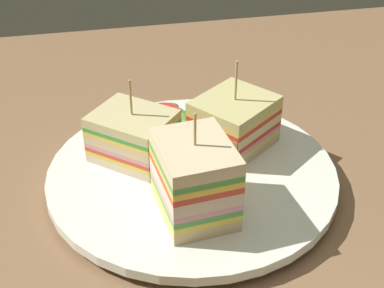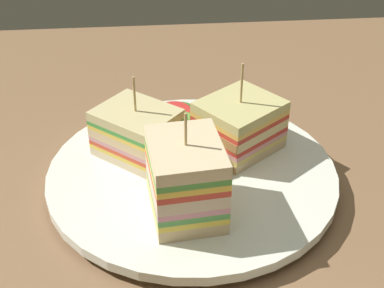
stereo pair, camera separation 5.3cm
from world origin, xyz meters
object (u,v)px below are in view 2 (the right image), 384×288
chip_pile (195,155)px  sandwich_wedge_0 (239,125)px  plate (192,175)px  sandwich_wedge_2 (186,179)px  sandwich_wedge_1 (137,133)px

chip_pile → sandwich_wedge_0: bearing=28.3°
sandwich_wedge_0 → chip_pile: (-4.75, -2.56, -1.58)cm
chip_pile → plate: bearing=-112.8°
plate → sandwich_wedge_2: size_ratio=2.83×
sandwich_wedge_2 → chip_pile: 7.60cm
plate → sandwich_wedge_0: bearing=34.2°
sandwich_wedge_0 → sandwich_wedge_2: bearing=19.7°
sandwich_wedge_2 → chip_pile: (1.48, 7.05, -2.44)cm
sandwich_wedge_1 → plate: bearing=8.0°
sandwich_wedge_1 → sandwich_wedge_2: size_ratio=0.97×
sandwich_wedge_0 → sandwich_wedge_1: bearing=-36.7°
sandwich_wedge_0 → sandwich_wedge_1: 10.36cm
plate → sandwich_wedge_0: (5.14, 3.49, 3.36)cm
sandwich_wedge_2 → sandwich_wedge_0: bearing=-38.8°
plate → chip_pile: 2.04cm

